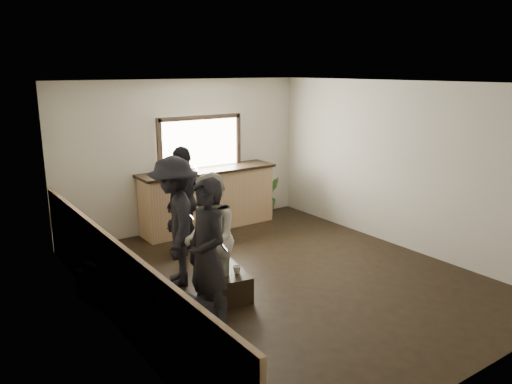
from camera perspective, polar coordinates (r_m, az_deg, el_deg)
ground at (r=7.45m, az=2.99°, el=-9.71°), size 5.00×6.00×0.01m
room_shell at (r=6.57m, az=-1.93°, el=0.58°), size 5.01×6.01×2.80m
bar_counter at (r=9.53m, az=-5.52°, el=-0.35°), size 2.70×0.68×2.13m
sofa at (r=6.48m, az=-12.44°, el=-10.91°), size 1.24×2.19×0.60m
coffee_table at (r=6.85m, az=-3.38°, el=-10.29°), size 0.58×0.87×0.36m
cup_a at (r=6.86m, az=-4.22°, el=-8.20°), size 0.15×0.15×0.09m
cup_b at (r=6.66m, az=-2.19°, el=-8.86°), size 0.14×0.14×0.10m
potted_plant at (r=10.30m, az=1.50°, el=-0.52°), size 0.51×0.43×0.82m
person_a at (r=5.78m, az=-5.60°, el=-7.27°), size 0.48×0.66×1.81m
person_b at (r=6.49m, az=-5.27°, el=-5.30°), size 0.92×1.02×1.70m
person_c at (r=7.02m, az=-9.26°, el=-3.37°), size 1.09×1.36×1.83m
person_d at (r=8.22m, az=-8.20°, el=-0.94°), size 1.10×0.98×1.79m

